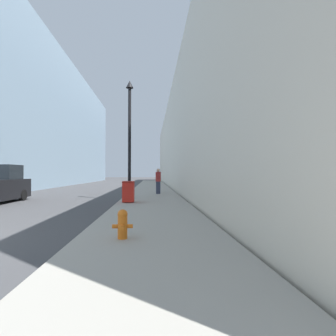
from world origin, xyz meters
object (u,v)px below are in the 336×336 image
Objects in this scene: trash_bin at (128,191)px; lamppost at (130,133)px; fire_hydrant at (123,223)px; pedestrian_on_sidewalk at (158,181)px.

lamppost is at bearing 93.54° from trash_bin.
lamppost reaches higher than fire_hydrant.
trash_bin is at bearing 94.05° from fire_hydrant.
pedestrian_on_sidewalk reaches higher than fire_hydrant.
pedestrian_on_sidewalk is at bearing 72.95° from trash_bin.
trash_bin is 3.84m from lamppost.
lamppost is 3.83× the size of pedestrian_on_sidewalk.
fire_hydrant is at bearing -94.98° from pedestrian_on_sidewalk.
trash_bin is at bearing -107.05° from pedestrian_on_sidewalk.
lamppost is (-0.65, 9.37, 3.48)m from fire_hydrant.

